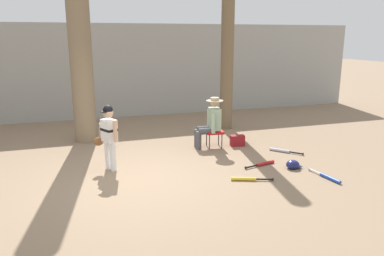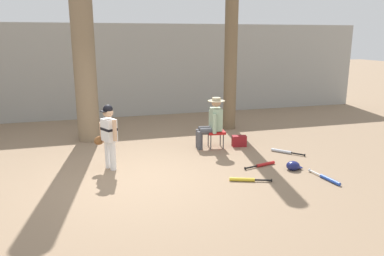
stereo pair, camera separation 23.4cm
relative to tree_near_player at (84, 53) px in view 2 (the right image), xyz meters
name	(u,v)px [view 2 (the right image)]	position (x,y,z in m)	size (l,w,h in m)	color
ground_plane	(137,179)	(0.78, -3.06, -2.19)	(60.00, 60.00, 0.00)	#897056
concrete_back_wall	(110,71)	(0.78, 2.79, -0.70)	(18.00, 0.36, 2.98)	#9E9E99
tree_near_player	(84,53)	(0.00, 0.00, 0.00)	(0.81, 0.81, 5.18)	#7F6B51
tree_behind_spectator	(231,48)	(3.89, 0.16, 0.08)	(0.53, 0.53, 5.09)	brown
young_ballplayer	(108,133)	(0.35, -2.34, -1.45)	(0.48, 0.54, 1.31)	white
folding_stool	(216,132)	(2.88, -1.53, -1.83)	(0.44, 0.44, 0.41)	red
seated_spectator	(212,121)	(2.78, -1.51, -1.55)	(0.67, 0.54, 1.20)	#47474C
handbag_beside_stool	(239,141)	(3.45, -1.60, -2.06)	(0.34, 0.18, 0.26)	maroon
bat_blue_youth	(328,179)	(4.15, -4.10, -2.16)	(0.16, 0.80, 0.07)	#2347AD
bat_yellow_trainer	(245,180)	(2.67, -3.72, -2.16)	(0.74, 0.33, 0.07)	yellow
bat_aluminum_silver	(284,152)	(4.22, -2.39, -2.16)	(0.56, 0.63, 0.07)	#B7BCC6
bat_red_barrel	(263,165)	(3.37, -3.06, -2.16)	(0.75, 0.24, 0.07)	red
batting_helmet_navy	(293,166)	(3.84, -3.41, -2.11)	(0.32, 0.25, 0.19)	navy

